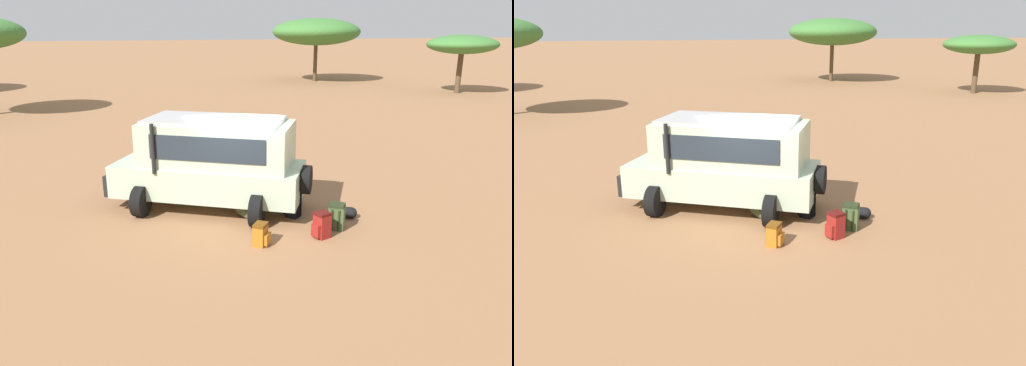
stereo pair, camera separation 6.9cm
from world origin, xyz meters
TOP-DOWN VIEW (x-y plane):
  - ground_plane at (0.00, 0.00)m, footprint 320.00×320.00m
  - safari_vehicle at (-0.61, 0.72)m, footprint 5.32×4.03m
  - backpack_beside_front_wheel at (1.41, -1.87)m, footprint 0.46×0.40m
  - backpack_cluster_center at (1.96, -1.50)m, footprint 0.48×0.49m
  - backpack_near_rear_wheel at (-0.05, -1.89)m, footprint 0.46×0.46m
  - backpack_outermost at (1.23, -0.46)m, footprint 0.46×0.47m
  - duffel_bag_low_black_case at (0.06, -0.16)m, footprint 0.45×0.75m
  - duffel_bag_soft_canvas at (2.41, -0.88)m, footprint 0.70×0.47m
  - acacia_tree_far_right at (14.23, 29.76)m, footprint 7.51×7.43m
  - acacia_tree_distant_right at (21.03, 19.36)m, footprint 4.98×4.68m

SIDE VIEW (x-z plane):
  - ground_plane at x=0.00m, z-range 0.00..0.00m
  - duffel_bag_soft_canvas at x=2.41m, z-range -0.05..0.34m
  - duffel_bag_low_black_case at x=0.06m, z-range -0.04..0.38m
  - backpack_near_rear_wheel at x=-0.05m, z-range -0.01..0.50m
  - backpack_beside_front_wheel at x=1.41m, z-range -0.01..0.60m
  - backpack_outermost at x=1.23m, z-range -0.01..0.63m
  - backpack_cluster_center at x=1.96m, z-range -0.01..0.64m
  - safari_vehicle at x=-0.61m, z-range 0.07..2.51m
  - acacia_tree_distant_right at x=21.03m, z-range 1.35..5.40m
  - acacia_tree_far_right at x=14.23m, z-range 1.51..6.79m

